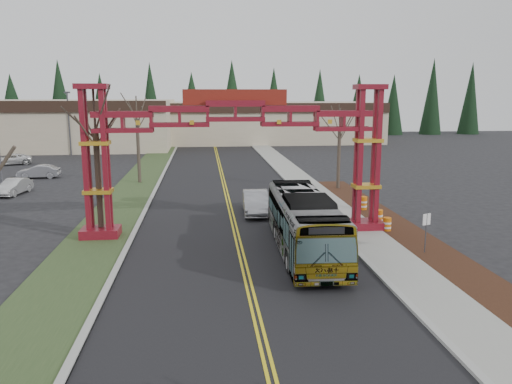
{
  "coord_description": "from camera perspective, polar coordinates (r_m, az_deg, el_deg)",
  "views": [
    {
      "loc": [
        -1.88,
        -11.18,
        8.28
      ],
      "look_at": [
        0.83,
        14.38,
        3.27
      ],
      "focal_mm": 35.0,
      "sensor_mm": 36.0,
      "label": 1
    }
  ],
  "objects": [
    {
      "name": "road",
      "position": [
        37.16,
        -3.0,
        -1.84
      ],
      "size": [
        12.0,
        110.0,
        0.02
      ],
      "primitive_type": "cube",
      "color": "black",
      "rests_on": "ground"
    },
    {
      "name": "lane_line_left",
      "position": [
        37.15,
        -3.18,
        -1.82
      ],
      "size": [
        0.12,
        100.0,
        0.01
      ],
      "primitive_type": "cube",
      "color": "yellow",
      "rests_on": "road"
    },
    {
      "name": "lane_line_right",
      "position": [
        37.17,
        -2.81,
        -1.81
      ],
      "size": [
        0.12,
        100.0,
        0.01
      ],
      "primitive_type": "cube",
      "color": "yellow",
      "rests_on": "road"
    },
    {
      "name": "curb_right",
      "position": [
        37.96,
        6.31,
        -1.52
      ],
      "size": [
        0.3,
        110.0,
        0.15
      ],
      "primitive_type": "cube",
      "color": "#A6A6A1",
      "rests_on": "ground"
    },
    {
      "name": "sidewalk_right",
      "position": [
        38.29,
        8.43,
        -1.46
      ],
      "size": [
        2.6,
        110.0,
        0.14
      ],
      "primitive_type": "cube",
      "color": "gray",
      "rests_on": "ground"
    },
    {
      "name": "landscape_strip",
      "position": [
        25.73,
        22.6,
        -8.47
      ],
      "size": [
        2.6,
        50.0,
        0.12
      ],
      "primitive_type": "cube",
      "color": "black",
      "rests_on": "ground"
    },
    {
      "name": "grass_median",
      "position": [
        37.61,
        -15.27,
        -2.02
      ],
      "size": [
        4.0,
        110.0,
        0.08
      ],
      "primitive_type": "cube",
      "color": "#324723",
      "rests_on": "ground"
    },
    {
      "name": "curb_left",
      "position": [
        37.35,
        -12.47,
        -1.92
      ],
      "size": [
        0.3,
        110.0,
        0.15
      ],
      "primitive_type": "cube",
      "color": "#A6A6A1",
      "rests_on": "ground"
    },
    {
      "name": "gateway_arch",
      "position": [
        29.33,
        -2.37,
        6.53
      ],
      "size": [
        18.2,
        1.6,
        8.9
      ],
      "color": "maroon",
      "rests_on": "ground"
    },
    {
      "name": "retail_building_west",
      "position": [
        87.88,
        -24.9,
        7.07
      ],
      "size": [
        46.0,
        22.3,
        7.5
      ],
      "color": "#BCAF90",
      "rests_on": "ground"
    },
    {
      "name": "retail_building_east",
      "position": [
        92.03,
        1.39,
        8.06
      ],
      "size": [
        38.0,
        20.3,
        7.0
      ],
      "color": "#BCAF90",
      "rests_on": "ground"
    },
    {
      "name": "conifer_treeline",
      "position": [
        103.22,
        -4.94,
        9.99
      ],
      "size": [
        116.1,
        5.6,
        13.0
      ],
      "color": "black",
      "rests_on": "ground"
    },
    {
      "name": "transit_bus",
      "position": [
        26.57,
        5.52,
        -3.57
      ],
      "size": [
        3.06,
        11.59,
        3.21
      ],
      "primitive_type": "imported",
      "rotation": [
        0.0,
        0.0,
        -0.03
      ],
      "color": "#93969A",
      "rests_on": "ground"
    },
    {
      "name": "silver_sedan",
      "position": [
        35.26,
        -0.04,
        -1.2
      ],
      "size": [
        1.9,
        4.97,
        1.62
      ],
      "primitive_type": "imported",
      "rotation": [
        0.0,
        0.0,
        -0.04
      ],
      "color": "#A5A8AD",
      "rests_on": "ground"
    },
    {
      "name": "parked_car_near_b",
      "position": [
        46.77,
        -25.93,
        0.54
      ],
      "size": [
        2.04,
        4.23,
        1.34
      ],
      "primitive_type": "imported",
      "rotation": [
        0.0,
        0.0,
        -0.16
      ],
      "color": "silver",
      "rests_on": "ground"
    },
    {
      "name": "parked_car_far_a",
      "position": [
        54.99,
        -23.58,
        2.15
      ],
      "size": [
        4.1,
        1.52,
        1.34
      ],
      "primitive_type": "imported",
      "rotation": [
        0.0,
        0.0,
        4.74
      ],
      "color": "#A2A2A9",
      "rests_on": "ground"
    },
    {
      "name": "parked_car_far_b",
      "position": [
        67.04,
        -26.28,
        3.37
      ],
      "size": [
        5.26,
        3.73,
        1.33
      ],
      "primitive_type": "imported",
      "rotation": [
        0.0,
        0.0,
        5.07
      ],
      "color": "white",
      "rests_on": "ground"
    },
    {
      "name": "bare_tree_median_mid",
      "position": [
        30.13,
        -17.89,
        6.82
      ],
      "size": [
        3.45,
        3.45,
        8.67
      ],
      "color": "#382D26",
      "rests_on": "ground"
    },
    {
      "name": "bare_tree_median_far",
      "position": [
        48.34,
        -13.45,
        8.1
      ],
      "size": [
        3.17,
        3.17,
        8.2
      ],
      "color": "#382D26",
      "rests_on": "ground"
    },
    {
      "name": "bare_tree_right_far",
      "position": [
        44.46,
        9.54,
        6.87
      ],
      "size": [
        3.01,
        3.01,
        7.19
      ],
      "color": "#382D26",
      "rests_on": "ground"
    },
    {
      "name": "light_pole_far",
      "position": [
        74.4,
        -20.61,
        7.85
      ],
      "size": [
        0.76,
        0.38,
        8.75
      ],
      "color": "#3F3F44",
      "rests_on": "ground"
    },
    {
      "name": "street_sign",
      "position": [
        27.56,
        18.88,
        -3.62
      ],
      "size": [
        0.49,
        0.21,
        2.21
      ],
      "color": "#3F3F44",
      "rests_on": "ground"
    },
    {
      "name": "barrel_south",
      "position": [
        31.58,
        14.75,
        -3.66
      ],
      "size": [
        0.5,
        0.5,
        0.93
      ],
      "color": "orange",
      "rests_on": "ground"
    },
    {
      "name": "barrel_mid",
      "position": [
        33.05,
        13.8,
        -2.87
      ],
      "size": [
        0.56,
        0.56,
        1.04
      ],
      "color": "orange",
      "rests_on": "ground"
    },
    {
      "name": "barrel_north",
      "position": [
        36.93,
        12.13,
        -1.33
      ],
      "size": [
        0.57,
        0.57,
        1.06
      ],
      "color": "orange",
      "rests_on": "ground"
    }
  ]
}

